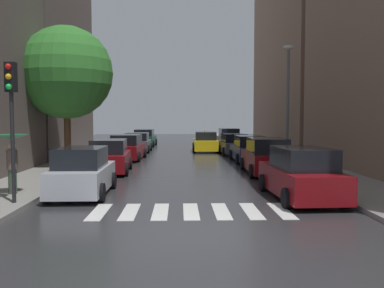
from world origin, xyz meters
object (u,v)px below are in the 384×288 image
(parked_car_right_fourth, at_px, (233,144))
(pedestrian_foreground, at_px, (12,149))
(parked_car_left_fourth, at_px, (137,143))
(parked_car_right_nearest, at_px, (301,175))
(parked_car_left_fifth, at_px, (145,138))
(parked_car_right_fifth, at_px, (229,139))
(parked_car_right_third, at_px, (249,149))
(street_tree_left, at_px, (66,73))
(traffic_light_left_corner, at_px, (11,101))
(lamp_post_right, at_px, (288,96))
(parked_car_left_third, at_px, (127,148))
(parked_car_right_second, at_px, (267,157))
(parked_car_left_second, at_px, (109,157))
(taxi_midroad, at_px, (205,142))
(parked_car_left_nearest, at_px, (82,173))

(parked_car_right_fourth, relative_size, pedestrian_foreground, 2.20)
(parked_car_left_fourth, distance_m, parked_car_right_nearest, 20.93)
(parked_car_left_fifth, distance_m, parked_car_right_fourth, 11.79)
(parked_car_left_fourth, relative_size, parked_car_right_fifth, 1.00)
(parked_car_right_nearest, distance_m, parked_car_right_third, 11.84)
(parked_car_right_fifth, relative_size, street_tree_left, 0.55)
(parked_car_right_nearest, bearing_deg, parked_car_right_third, -3.05)
(parked_car_left_fifth, relative_size, parked_car_right_nearest, 1.02)
(traffic_light_left_corner, relative_size, lamp_post_right, 0.66)
(parked_car_left_third, xyz_separation_m, parked_car_right_second, (7.72, -6.91, 0.04))
(parked_car_left_second, relative_size, traffic_light_left_corner, 0.97)
(parked_car_left_third, xyz_separation_m, pedestrian_foreground, (-2.33, -12.81, 0.91))
(parked_car_right_nearest, xyz_separation_m, pedestrian_foreground, (-9.90, 0.44, 0.87))
(pedestrian_foreground, bearing_deg, lamp_post_right, 81.73)
(parked_car_left_second, xyz_separation_m, pedestrian_foreground, (-2.24, -6.44, 0.91))
(taxi_midroad, bearing_deg, parked_car_right_fifth, -36.89)
(pedestrian_foreground, distance_m, street_tree_left, 9.18)
(parked_car_left_third, bearing_deg, parked_car_right_fourth, -59.61)
(taxi_midroad, bearing_deg, parked_car_right_nearest, -172.98)
(street_tree_left, bearing_deg, parked_car_right_fourth, 39.01)
(parked_car_left_nearest, bearing_deg, parked_car_left_fourth, -1.03)
(parked_car_right_second, xyz_separation_m, parked_car_right_third, (0.04, 5.50, -0.05))
(lamp_post_right, bearing_deg, traffic_light_left_corner, -138.72)
(parked_car_right_fourth, relative_size, taxi_midroad, 1.03)
(parked_car_left_fifth, bearing_deg, parked_car_right_nearest, -162.43)
(lamp_post_right, bearing_deg, parked_car_right_fifth, 96.47)
(parked_car_left_third, height_order, parked_car_right_fifth, parked_car_right_fifth)
(parked_car_left_second, height_order, parked_car_right_second, parked_car_right_second)
(parked_car_left_fourth, bearing_deg, street_tree_left, 165.90)
(parked_car_right_nearest, bearing_deg, parked_car_right_fifth, -2.57)
(parked_car_left_second, bearing_deg, street_tree_left, 49.23)
(parked_car_left_second, bearing_deg, pedestrian_foreground, 158.04)
(parked_car_right_fourth, xyz_separation_m, taxi_midroad, (-1.96, 2.42, 0.02))
(parked_car_right_third, distance_m, pedestrian_foreground, 15.25)
(parked_car_left_second, bearing_deg, parked_car_right_fourth, -39.16)
(parked_car_left_fourth, xyz_separation_m, parked_car_right_nearest, (7.53, -19.52, 0.09))
(parked_car_right_fourth, xyz_separation_m, traffic_light_left_corner, (-9.17, -18.26, 2.55))
(taxi_midroad, bearing_deg, parked_car_left_third, 139.97)
(parked_car_left_nearest, xyz_separation_m, parked_car_left_second, (-0.05, 6.03, -0.02))
(parked_car_left_nearest, distance_m, street_tree_left, 9.56)
(parked_car_left_fourth, relative_size, parked_car_right_second, 0.88)
(parked_car_right_nearest, bearing_deg, parked_car_left_third, 27.60)
(parked_car_right_nearest, relative_size, taxi_midroad, 1.07)
(parked_car_left_fourth, height_order, parked_car_right_second, parked_car_right_second)
(taxi_midroad, xyz_separation_m, pedestrian_foreground, (-7.85, -19.14, 0.93))
(parked_car_left_nearest, bearing_deg, parked_car_right_second, -55.57)
(parked_car_left_fifth, bearing_deg, parked_car_left_second, -178.78)
(parked_car_right_nearest, xyz_separation_m, lamp_post_right, (1.74, 8.56, 3.11))
(street_tree_left, distance_m, traffic_light_left_corner, 10.25)
(parked_car_right_fourth, bearing_deg, parked_car_left_second, 141.48)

